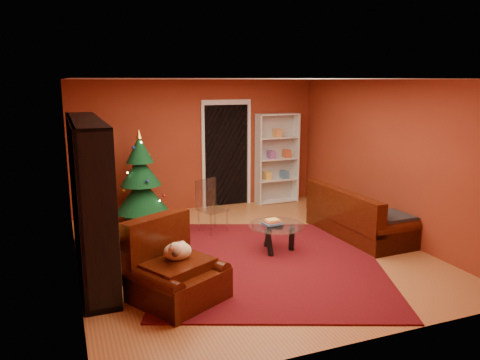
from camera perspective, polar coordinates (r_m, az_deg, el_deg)
name	(u,v)px	position (r m, az deg, el deg)	size (l,w,h in m)	color
floor	(249,253)	(7.29, 1.15, -8.91)	(5.00, 5.50, 0.05)	#A46031
ceiling	(250,77)	(6.81, 1.25, 12.41)	(5.00, 5.50, 0.05)	silver
wall_back	(198,145)	(9.52, -5.19, 4.26)	(5.00, 0.05, 2.60)	maroon
wall_left	(69,182)	(6.42, -20.13, -0.22)	(0.05, 5.50, 2.60)	maroon
wall_right	(389,159)	(8.21, 17.74, 2.49)	(0.05, 5.50, 2.60)	maroon
doorway	(226,156)	(9.69, -1.67, 2.95)	(1.06, 0.60, 2.16)	black
rug	(272,262)	(6.88, 3.91, -9.93)	(3.05, 3.56, 0.02)	#590D12
media_unit	(90,197)	(6.61, -17.84, -1.96)	(0.42, 2.73, 2.10)	black
christmas_tree	(141,178)	(8.72, -11.99, 0.25)	(0.97, 0.97, 1.73)	#0A3719
gift_box_teal	(135,215)	(8.89, -12.64, -4.21)	(0.28, 0.28, 0.28)	#1D566C
gift_box_green	(164,218)	(8.70, -9.24, -4.56)	(0.24, 0.24, 0.24)	#1D6131
gift_box_red	(140,220)	(8.67, -12.06, -4.77)	(0.23, 0.23, 0.23)	maroon
white_bookshelf	(277,159)	(9.98, 4.54, 2.60)	(0.90, 0.33, 1.95)	white
armchair	(178,269)	(5.68, -7.59, -10.70)	(1.02, 1.02, 0.80)	black
dog	(178,251)	(5.67, -7.61, -8.61)	(0.40, 0.30, 0.26)	beige
sofa	(359,212)	(8.13, 14.36, -3.78)	(1.94, 0.87, 0.83)	black
coffee_table	(276,238)	(7.23, 4.46, -7.05)	(0.85, 0.85, 0.53)	gray
acrylic_chair	(213,209)	(8.05, -3.35, -3.58)	(0.43, 0.46, 0.83)	#66605B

